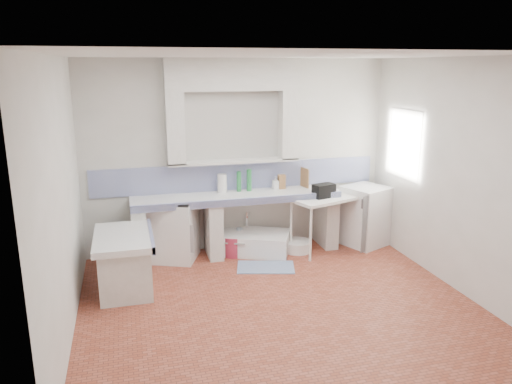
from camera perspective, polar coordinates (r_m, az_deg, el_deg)
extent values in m
plane|color=#994936|center=(5.89, 2.58, -12.81)|extent=(4.50, 4.50, 0.00)
plane|color=silver|center=(5.24, 2.94, 15.56)|extent=(4.50, 4.50, 0.00)
plane|color=silver|center=(7.28, -2.04, 4.19)|extent=(4.50, 0.00, 4.50)
plane|color=silver|center=(3.63, 12.44, -6.86)|extent=(4.50, 0.00, 4.50)
plane|color=silver|center=(5.19, -21.64, -1.06)|extent=(0.00, 4.50, 4.50)
plane|color=silver|center=(6.43, 22.22, 1.73)|extent=(0.00, 4.50, 4.50)
cube|color=silver|center=(7.02, -2.71, 13.44)|extent=(1.90, 0.25, 0.45)
cube|color=#331E10|center=(7.46, 17.95, 5.30)|extent=(0.35, 0.86, 1.06)
cube|color=white|center=(7.34, 17.22, 8.21)|extent=(0.01, 0.84, 0.24)
cube|color=white|center=(7.10, -2.24, -0.56)|extent=(3.00, 0.60, 0.08)
cube|color=navy|center=(6.83, -1.72, -1.15)|extent=(3.00, 0.04, 0.10)
cube|color=silver|center=(7.07, -13.38, -4.84)|extent=(0.20, 0.55, 0.82)
cube|color=silver|center=(7.16, -4.95, -4.23)|extent=(0.20, 0.55, 0.82)
cube|color=silver|center=(7.64, 8.10, -3.12)|extent=(0.20, 0.55, 0.82)
cube|color=white|center=(6.23, -15.10, -5.16)|extent=(0.70, 1.10, 0.08)
cube|color=silver|center=(6.35, -14.89, -8.13)|extent=(0.60, 1.00, 0.62)
cube|color=navy|center=(6.23, -12.06, -4.96)|extent=(0.04, 1.10, 0.10)
cube|color=navy|center=(7.33, -1.99, 1.86)|extent=(4.27, 0.03, 0.40)
cube|color=white|center=(7.10, -9.47, -4.39)|extent=(0.78, 0.77, 0.85)
cube|color=white|center=(7.35, -0.65, -5.93)|extent=(1.28, 1.02, 0.27)
cube|color=white|center=(7.40, 7.90, -3.66)|extent=(1.11, 0.84, 0.04)
cube|color=white|center=(7.75, 12.49, -2.70)|extent=(0.78, 0.78, 0.91)
cylinder|color=#AA2C43|center=(7.23, -2.64, -6.19)|extent=(0.41, 0.41, 0.30)
cylinder|color=orange|center=(7.33, -0.47, -5.97)|extent=(0.33, 0.33, 0.28)
cylinder|color=#111FCB|center=(7.41, 1.39, -5.75)|extent=(0.35, 0.35, 0.28)
cylinder|color=white|center=(7.42, 4.81, -6.25)|extent=(0.41, 0.41, 0.16)
cylinder|color=silver|center=(7.46, -1.91, -5.39)|extent=(0.11, 0.11, 0.33)
cylinder|color=silver|center=(7.50, -0.92, -5.51)|extent=(0.08, 0.08, 0.27)
cube|color=black|center=(7.24, 7.85, 0.15)|extent=(0.35, 0.26, 0.20)
cylinder|color=#257B3B|center=(7.21, -1.99, 1.22)|extent=(0.08, 0.08, 0.30)
cylinder|color=#257B3B|center=(7.23, -0.80, 1.37)|extent=(0.09, 0.09, 0.32)
cube|color=olive|center=(7.39, 2.98, 1.20)|extent=(0.11, 0.09, 0.21)
cube|color=olive|center=(7.50, 5.65, 1.66)|extent=(0.06, 0.22, 0.29)
cylinder|color=white|center=(7.16, -3.95, 1.00)|extent=(0.15, 0.15, 0.27)
imported|color=white|center=(7.36, 2.27, 1.08)|extent=(0.10, 0.10, 0.19)
cube|color=navy|center=(6.85, 1.14, -8.70)|extent=(0.87, 0.63, 0.01)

